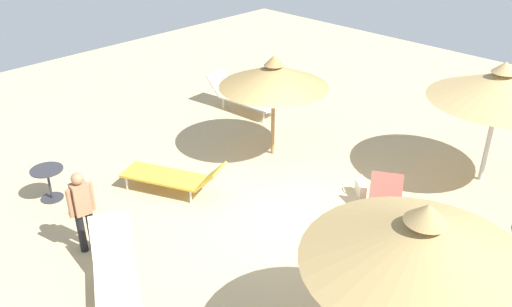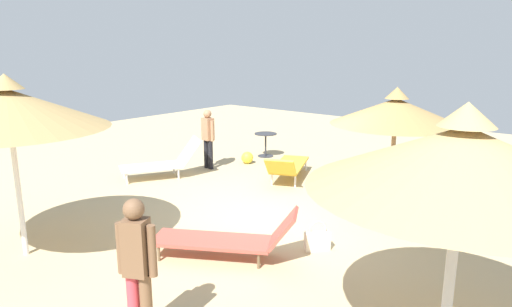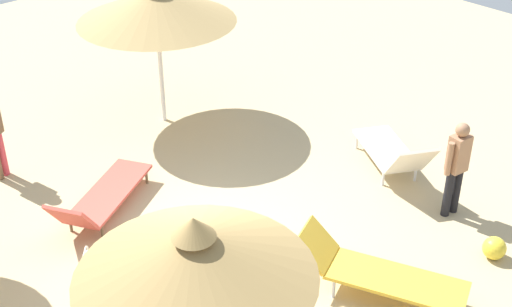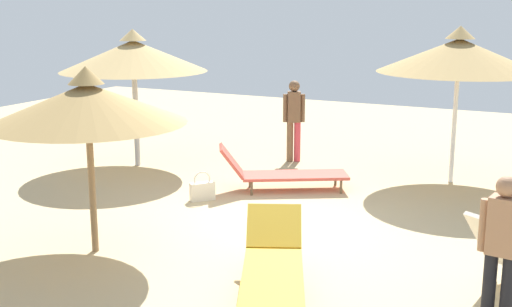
{
  "view_description": "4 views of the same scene",
  "coord_description": "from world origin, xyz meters",
  "px_view_note": "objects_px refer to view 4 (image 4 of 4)",
  "views": [
    {
      "loc": [
        6.72,
        5.77,
        5.99
      ],
      "look_at": [
        0.65,
        -0.17,
        1.46
      ],
      "focal_mm": 37.93,
      "sensor_mm": 36.0,
      "label": 1
    },
    {
      "loc": [
        -4.89,
        6.41,
        3.1
      ],
      "look_at": [
        -0.1,
        0.55,
        1.32
      ],
      "focal_mm": 31.71,
      "sensor_mm": 36.0,
      "label": 2
    },
    {
      "loc": [
        -4.76,
        -6.17,
        6.29
      ],
      "look_at": [
        0.79,
        -0.1,
        1.38
      ],
      "focal_mm": 49.56,
      "sensor_mm": 36.0,
      "label": 3
    },
    {
      "loc": [
        3.88,
        -8.17,
        3.16
      ],
      "look_at": [
        -0.01,
        -0.3,
        1.14
      ],
      "focal_mm": 46.77,
      "sensor_mm": 36.0,
      "label": 4
    }
  ],
  "objects_px": {
    "parasol_umbrella_front": "(87,103)",
    "lounge_chair_near_left": "(273,267)",
    "person_standing_edge": "(294,116)",
    "parasol_umbrella_far_right": "(459,55)",
    "handbag": "(202,190)",
    "lounge_chair_back": "(279,172)",
    "person_standing_far_right": "(502,244)",
    "parasol_umbrella_near_right": "(133,56)"
  },
  "relations": [
    {
      "from": "parasol_umbrella_front",
      "to": "handbag",
      "type": "relative_size",
      "value": 5.05
    },
    {
      "from": "person_standing_far_right",
      "to": "parasol_umbrella_far_right",
      "type": "bearing_deg",
      "value": 104.78
    },
    {
      "from": "parasol_umbrella_front",
      "to": "person_standing_edge",
      "type": "bearing_deg",
      "value": 86.48
    },
    {
      "from": "person_standing_edge",
      "to": "person_standing_far_right",
      "type": "distance_m",
      "value": 7.18
    },
    {
      "from": "parasol_umbrella_near_right",
      "to": "lounge_chair_near_left",
      "type": "relative_size",
      "value": 1.24
    },
    {
      "from": "parasol_umbrella_front",
      "to": "parasol_umbrella_near_right",
      "type": "bearing_deg",
      "value": 119.38
    },
    {
      "from": "parasol_umbrella_far_right",
      "to": "handbag",
      "type": "bearing_deg",
      "value": -138.99
    },
    {
      "from": "lounge_chair_back",
      "to": "lounge_chair_near_left",
      "type": "relative_size",
      "value": 0.97
    },
    {
      "from": "parasol_umbrella_front",
      "to": "person_standing_far_right",
      "type": "xyz_separation_m",
      "value": [
        4.9,
        0.13,
        -1.05
      ]
    },
    {
      "from": "parasol_umbrella_front",
      "to": "lounge_chair_near_left",
      "type": "bearing_deg",
      "value": -5.89
    },
    {
      "from": "parasol_umbrella_far_right",
      "to": "lounge_chair_near_left",
      "type": "distance_m",
      "value": 6.12
    },
    {
      "from": "lounge_chair_near_left",
      "to": "person_standing_edge",
      "type": "distance_m",
      "value": 6.41
    },
    {
      "from": "lounge_chair_near_left",
      "to": "handbag",
      "type": "relative_size",
      "value": 4.65
    },
    {
      "from": "lounge_chair_back",
      "to": "lounge_chair_near_left",
      "type": "xyz_separation_m",
      "value": [
        1.68,
        -3.89,
        0.04
      ]
    },
    {
      "from": "parasol_umbrella_far_right",
      "to": "person_standing_edge",
      "type": "xyz_separation_m",
      "value": [
        -3.14,
        0.19,
        -1.33
      ]
    },
    {
      "from": "lounge_chair_near_left",
      "to": "person_standing_edge",
      "type": "xyz_separation_m",
      "value": [
        -2.3,
        5.96,
        0.55
      ]
    },
    {
      "from": "lounge_chair_near_left",
      "to": "person_standing_edge",
      "type": "relative_size",
      "value": 1.39
    },
    {
      "from": "lounge_chair_back",
      "to": "lounge_chair_near_left",
      "type": "distance_m",
      "value": 4.24
    },
    {
      "from": "lounge_chair_back",
      "to": "person_standing_far_right",
      "type": "bearing_deg",
      "value": -41.54
    },
    {
      "from": "person_standing_far_right",
      "to": "handbag",
      "type": "relative_size",
      "value": 3.18
    },
    {
      "from": "lounge_chair_near_left",
      "to": "lounge_chair_back",
      "type": "bearing_deg",
      "value": 113.41
    },
    {
      "from": "parasol_umbrella_near_right",
      "to": "handbag",
      "type": "height_order",
      "value": "parasol_umbrella_near_right"
    },
    {
      "from": "person_standing_edge",
      "to": "handbag",
      "type": "xyz_separation_m",
      "value": [
        -0.26,
        -3.14,
        -0.75
      ]
    },
    {
      "from": "parasol_umbrella_far_right",
      "to": "parasol_umbrella_front",
      "type": "height_order",
      "value": "parasol_umbrella_far_right"
    },
    {
      "from": "lounge_chair_near_left",
      "to": "handbag",
      "type": "xyz_separation_m",
      "value": [
        -2.56,
        2.82,
        -0.2
      ]
    },
    {
      "from": "lounge_chair_back",
      "to": "parasol_umbrella_far_right",
      "type": "bearing_deg",
      "value": 36.76
    },
    {
      "from": "handbag",
      "to": "parasol_umbrella_near_right",
      "type": "bearing_deg",
      "value": 147.87
    },
    {
      "from": "parasol_umbrella_front",
      "to": "lounge_chair_back",
      "type": "relative_size",
      "value": 1.12
    },
    {
      "from": "parasol_umbrella_near_right",
      "to": "lounge_chair_near_left",
      "type": "bearing_deg",
      "value": -41.14
    },
    {
      "from": "parasol_umbrella_far_right",
      "to": "parasol_umbrella_front",
      "type": "xyz_separation_m",
      "value": [
        -3.49,
        -5.49,
        -0.32
      ]
    },
    {
      "from": "person_standing_edge",
      "to": "person_standing_far_right",
      "type": "relative_size",
      "value": 1.05
    },
    {
      "from": "parasol_umbrella_far_right",
      "to": "parasol_umbrella_front",
      "type": "relative_size",
      "value": 1.14
    },
    {
      "from": "lounge_chair_near_left",
      "to": "person_standing_far_right",
      "type": "height_order",
      "value": "person_standing_far_right"
    },
    {
      "from": "handbag",
      "to": "person_standing_edge",
      "type": "bearing_deg",
      "value": 85.32
    },
    {
      "from": "lounge_chair_near_left",
      "to": "person_standing_far_right",
      "type": "distance_m",
      "value": 2.34
    },
    {
      "from": "parasol_umbrella_far_right",
      "to": "lounge_chair_back",
      "type": "bearing_deg",
      "value": -143.24
    },
    {
      "from": "parasol_umbrella_near_right",
      "to": "lounge_chair_back",
      "type": "xyz_separation_m",
      "value": [
        3.23,
        -0.41,
        -1.81
      ]
    },
    {
      "from": "parasol_umbrella_far_right",
      "to": "lounge_chair_near_left",
      "type": "bearing_deg",
      "value": -98.22
    },
    {
      "from": "parasol_umbrella_near_right",
      "to": "lounge_chair_back",
      "type": "height_order",
      "value": "parasol_umbrella_near_right"
    },
    {
      "from": "parasol_umbrella_far_right",
      "to": "parasol_umbrella_near_right",
      "type": "height_order",
      "value": "parasol_umbrella_far_right"
    },
    {
      "from": "parasol_umbrella_far_right",
      "to": "handbag",
      "type": "distance_m",
      "value": 4.96
    },
    {
      "from": "parasol_umbrella_far_right",
      "to": "lounge_chair_back",
      "type": "distance_m",
      "value": 3.68
    }
  ]
}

